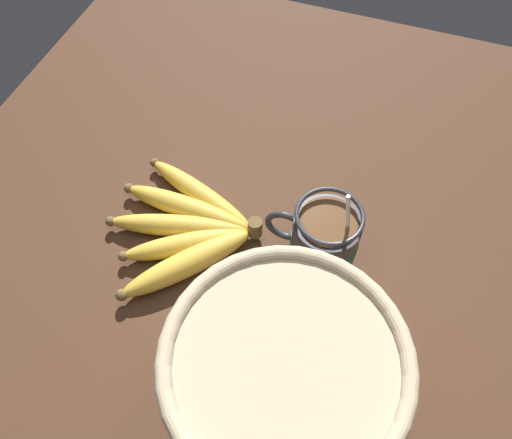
% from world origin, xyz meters
% --- Properties ---
extents(table, '(1.14, 1.14, 0.03)m').
position_xyz_m(table, '(0.00, 0.00, 0.02)').
color(table, '#422819').
rests_on(table, ground).
extents(coffee_mug, '(0.13, 0.09, 0.15)m').
position_xyz_m(coffee_mug, '(-0.02, -0.02, 0.08)').
color(coffee_mug, '#28282D').
rests_on(coffee_mug, table).
extents(banana_bunch, '(0.22, 0.24, 0.04)m').
position_xyz_m(banana_bunch, '(0.16, 0.01, 0.05)').
color(banana_bunch, brown).
rests_on(banana_bunch, table).
extents(woven_basket, '(0.22, 0.22, 0.20)m').
position_xyz_m(woven_basket, '(-0.03, 0.20, 0.14)').
color(woven_basket, tan).
rests_on(woven_basket, table).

